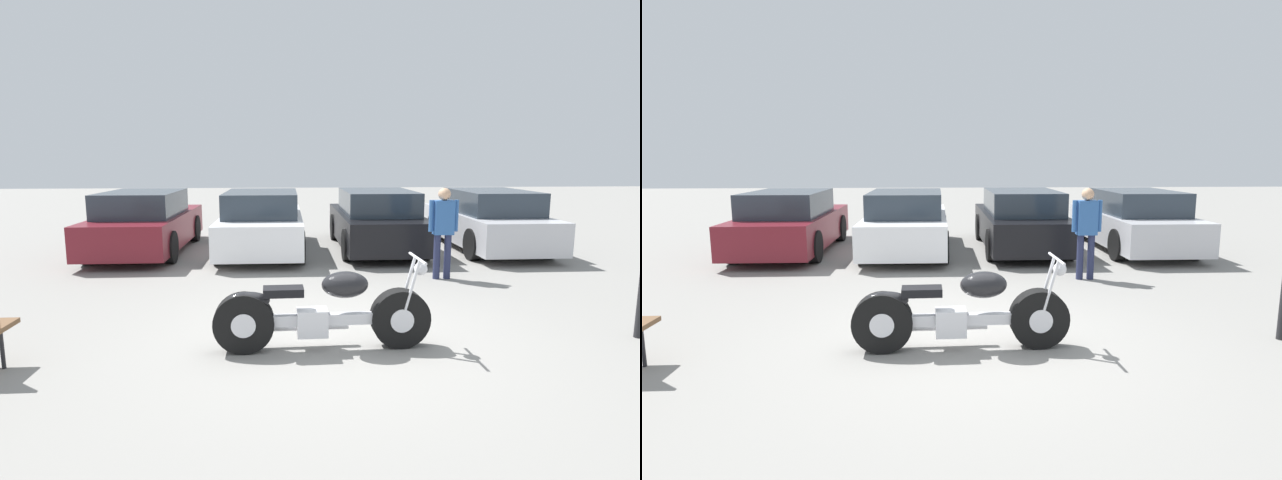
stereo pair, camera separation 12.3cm
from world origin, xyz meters
The scene contains 7 objects.
ground_plane centered at (0.00, 0.00, 0.00)m, with size 60.00×60.00×0.00m, color gray.
motorcycle centered at (-0.20, -0.32, 0.42)m, with size 2.41×0.62×1.03m.
parked_car_maroon centered at (-3.73, 5.75, 0.66)m, with size 1.82×4.39×1.38m.
parked_car_white centered at (-1.12, 5.58, 0.66)m, with size 1.82×4.39×1.38m.
parked_car_black centered at (1.50, 5.78, 0.66)m, with size 1.82×4.39×1.38m.
parked_car_silver centered at (4.11, 5.66, 0.66)m, with size 1.82×4.39×1.38m.
person_standing centered at (2.15, 2.81, 0.94)m, with size 0.52×0.21×1.60m.
Camera 1 is at (-0.57, -5.62, 2.12)m, focal length 28.00 mm.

